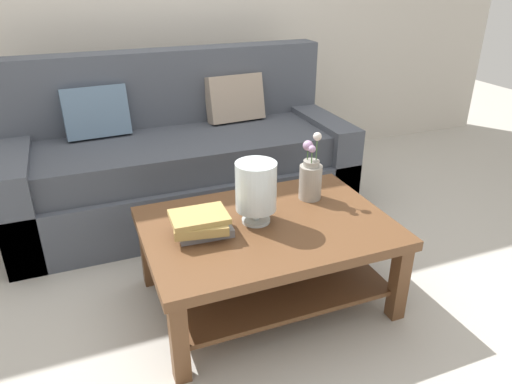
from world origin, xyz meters
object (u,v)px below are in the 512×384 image
(book_stack_main, at_px, (201,224))
(coffee_table, at_px, (267,245))
(couch, at_px, (181,160))
(flower_pitcher, at_px, (311,177))
(glass_hurricane_vase, at_px, (256,188))

(book_stack_main, bearing_deg, coffee_table, -2.25)
(couch, height_order, flower_pitcher, couch)
(couch, xyz_separation_m, book_stack_main, (-0.17, -1.14, 0.14))
(glass_hurricane_vase, xyz_separation_m, flower_pitcher, (0.36, 0.13, -0.06))
(couch, relative_size, coffee_table, 1.88)
(couch, distance_m, book_stack_main, 1.16)
(couch, distance_m, flower_pitcher, 1.11)
(book_stack_main, relative_size, flower_pitcher, 0.79)
(coffee_table, relative_size, book_stack_main, 4.12)
(couch, bearing_deg, coffee_table, -82.56)
(book_stack_main, xyz_separation_m, glass_hurricane_vase, (0.28, 0.02, 0.12))
(book_stack_main, distance_m, glass_hurricane_vase, 0.31)
(glass_hurricane_vase, bearing_deg, book_stack_main, -174.97)
(couch, relative_size, flower_pitcher, 6.14)
(coffee_table, relative_size, glass_hurricane_vase, 3.87)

